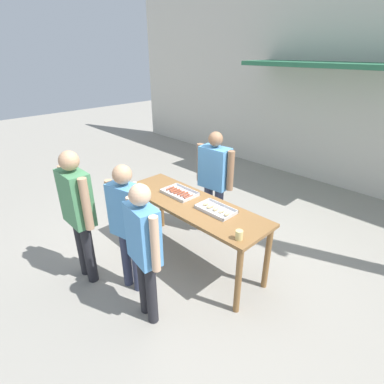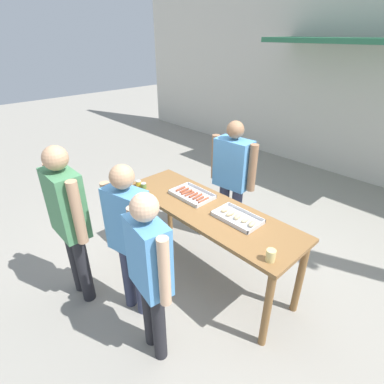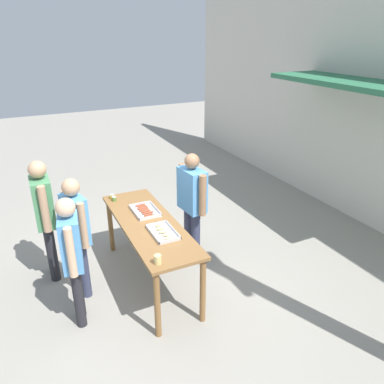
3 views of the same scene
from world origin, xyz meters
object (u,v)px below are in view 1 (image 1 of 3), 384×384
object	(u,v)px
person_customer_waiting_in_line	(127,219)
person_customer_with_cup	(144,244)
food_tray_buns	(216,209)
person_server_behind_table	(214,176)
food_tray_sausages	(180,193)
beer_cup	(239,235)
person_customer_holding_hotdog	(78,208)
condiment_jar_ketchup	(139,186)
condiment_jar_mustard	(135,184)

from	to	relation	value
person_customer_waiting_in_line	person_customer_with_cup	bearing A→B (deg)	152.16
person_customer_waiting_in_line	food_tray_buns	bearing A→B (deg)	-130.40
person_server_behind_table	person_customer_waiting_in_line	world-z (taller)	person_server_behind_table
food_tray_sausages	person_customer_waiting_in_line	world-z (taller)	person_customer_waiting_in_line
beer_cup	person_customer_holding_hotdog	bearing A→B (deg)	-149.34
food_tray_sausages	condiment_jar_ketchup	size ratio (longest dim) A/B	7.03
condiment_jar_mustard	person_customer_with_cup	xyz separation A→B (m)	(1.28, -0.77, 0.02)
condiment_jar_mustard	condiment_jar_ketchup	distance (m)	0.09
person_customer_waiting_in_line	beer_cup	bearing A→B (deg)	-161.09
food_tray_buns	person_customer_waiting_in_line	xyz separation A→B (m)	(-0.49, -0.93, 0.04)
condiment_jar_mustard	person_customer_with_cup	bearing A→B (deg)	-31.20
beer_cup	person_customer_waiting_in_line	size ratio (longest dim) A/B	0.07
condiment_jar_mustard	person_customer_waiting_in_line	xyz separation A→B (m)	(0.78, -0.64, 0.03)
condiment_jar_mustard	beer_cup	distance (m)	1.83
food_tray_sausages	condiment_jar_ketchup	distance (m)	0.60
beer_cup	person_customer_waiting_in_line	distance (m)	1.23
food_tray_buns	beer_cup	size ratio (longest dim) A/B	4.50
condiment_jar_ketchup	food_tray_sausages	bearing A→B (deg)	27.94
food_tray_buns	person_server_behind_table	bearing A→B (deg)	133.07
beer_cup	condiment_jar_mustard	bearing A→B (deg)	-179.79
condiment_jar_ketchup	person_customer_holding_hotdog	xyz separation A→B (m)	(0.14, -0.95, 0.07)
food_tray_buns	beer_cup	world-z (taller)	beer_cup
food_tray_buns	beer_cup	bearing A→B (deg)	-26.75
beer_cup	person_server_behind_table	size ratio (longest dim) A/B	0.06
condiment_jar_ketchup	beer_cup	distance (m)	1.74
food_tray_buns	person_server_behind_table	distance (m)	0.97
condiment_jar_mustard	person_customer_with_cup	size ratio (longest dim) A/B	0.04
person_customer_with_cup	person_customer_waiting_in_line	distance (m)	0.52
food_tray_sausages	person_customer_with_cup	bearing A→B (deg)	-58.17
condiment_jar_mustard	condiment_jar_ketchup	xyz separation A→B (m)	(0.09, 0.01, 0.00)
condiment_jar_mustard	condiment_jar_ketchup	bearing A→B (deg)	4.62
food_tray_sausages	person_customer_holding_hotdog	bearing A→B (deg)	-107.54
condiment_jar_ketchup	person_server_behind_table	bearing A→B (deg)	62.33
condiment_jar_mustard	person_customer_waiting_in_line	size ratio (longest dim) A/B	0.04
condiment_jar_ketchup	beer_cup	bearing A→B (deg)	-0.02
food_tray_sausages	person_customer_with_cup	size ratio (longest dim) A/B	0.29
food_tray_sausages	food_tray_buns	xyz separation A→B (m)	(0.65, 0.00, 0.01)
condiment_jar_mustard	person_server_behind_table	xyz separation A→B (m)	(0.61, 0.99, 0.02)
beer_cup	person_server_behind_table	bearing A→B (deg)	141.01
condiment_jar_mustard	person_server_behind_table	bearing A→B (deg)	58.54
food_tray_buns	beer_cup	distance (m)	0.63
food_tray_buns	beer_cup	xyz separation A→B (m)	(0.56, -0.28, 0.03)
food_tray_buns	condiment_jar_ketchup	bearing A→B (deg)	-166.50
food_tray_sausages	person_customer_holding_hotdog	world-z (taller)	person_customer_holding_hotdog
food_tray_sausages	person_customer_waiting_in_line	xyz separation A→B (m)	(0.16, -0.93, 0.04)
person_server_behind_table	person_customer_holding_hotdog	size ratio (longest dim) A/B	0.96
beer_cup	person_customer_with_cup	distance (m)	0.96
person_server_behind_table	person_customer_with_cup	world-z (taller)	person_server_behind_table
person_customer_with_cup	food_tray_buns	bearing A→B (deg)	-80.98
condiment_jar_ketchup	food_tray_buns	bearing A→B (deg)	13.50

